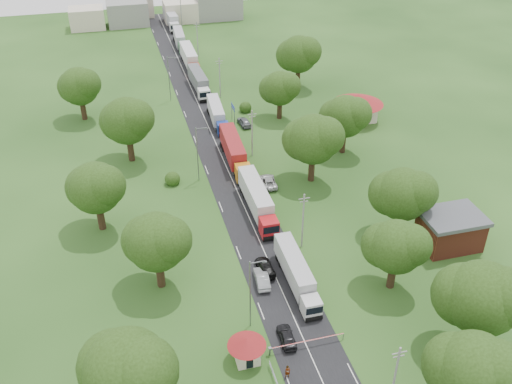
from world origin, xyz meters
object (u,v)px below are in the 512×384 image
object	(u,v)px
boom_barrier	(296,344)
car_lane_front	(287,337)
car_lane_mid	(262,279)
guard_booth	(247,346)
info_sign	(233,110)
truck_0	(296,273)
pedestrian_near	(288,372)

from	to	relation	value
boom_barrier	car_lane_front	size ratio (longest dim) A/B	2.19
car_lane_front	car_lane_mid	bearing A→B (deg)	-86.90
car_lane_mid	guard_booth	bearing A→B (deg)	72.33
info_sign	boom_barrier	bearing A→B (deg)	-96.24
truck_0	pedestrian_near	size ratio (longest dim) A/B	8.24
truck_0	info_sign	bearing A→B (deg)	86.47
guard_booth	truck_0	distance (m)	14.14
boom_barrier	car_lane_mid	xyz separation A→B (m)	(-0.76, 12.00, -0.12)
car_lane_mid	info_sign	bearing A→B (deg)	-93.39
truck_0	car_lane_mid	xyz separation A→B (m)	(-4.27, 1.40, -1.24)
car_lane_front	info_sign	bearing A→B (deg)	-94.49
guard_booth	car_lane_mid	world-z (taller)	guard_booth
info_sign	car_lane_front	size ratio (longest dim) A/B	0.97
boom_barrier	car_lane_front	xyz separation A→B (m)	(-0.66, 1.50, -0.17)
guard_booth	truck_0	size ratio (longest dim) A/B	0.32
guard_booth	info_sign	bearing A→B (deg)	78.32
boom_barrier	car_lane_front	distance (m)	1.65
guard_booth	car_lane_front	distance (m)	5.59
info_sign	car_lane_front	xyz separation A→B (m)	(-7.21, -58.50, -2.28)
boom_barrier	guard_booth	xyz separation A→B (m)	(-5.84, -0.00, 1.27)
boom_barrier	guard_booth	world-z (taller)	guard_booth
boom_barrier	info_sign	distance (m)	60.39
info_sign	pedestrian_near	xyz separation A→B (m)	(-8.70, -63.50, -2.17)
info_sign	truck_0	distance (m)	49.50
guard_booth	truck_0	xyz separation A→B (m)	(9.35, 10.61, -0.15)
boom_barrier	pedestrian_near	xyz separation A→B (m)	(-2.14, -3.50, -0.06)
guard_booth	truck_0	world-z (taller)	truck_0
guard_booth	pedestrian_near	size ratio (longest dim) A/B	2.65
boom_barrier	car_lane_mid	bearing A→B (deg)	93.62
car_lane_front	pedestrian_near	distance (m)	5.22
info_sign	pedestrian_near	size ratio (longest dim) A/B	2.47
car_lane_front	pedestrian_near	world-z (taller)	pedestrian_near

